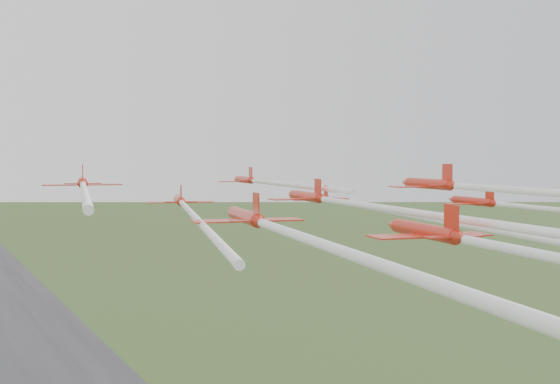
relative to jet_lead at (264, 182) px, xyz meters
name	(u,v)px	position (x,y,z in m)	size (l,w,h in m)	color
runway	(27,323)	(-8.30, 183.51, -58.38)	(38.00, 900.00, 0.04)	#303032
jet_lead	(264,182)	(0.00, 0.00, 0.00)	(11.57, 47.56, 2.59)	red
jet_row2_left	(188,209)	(-17.66, -16.32, -2.30)	(21.76, 63.59, 2.75)	red
jet_row2_right	(365,207)	(3.03, -21.31, -2.40)	(18.85, 65.52, 2.47)	red
jet_row3_left	(83,186)	(-30.49, -22.34, 0.69)	(13.28, 48.61, 2.57)	red
jet_row3_mid	(376,207)	(-7.33, -38.05, -1.07)	(14.94, 67.76, 2.72)	red
jet_row4_left	(299,236)	(-22.10, -49.97, -1.84)	(17.11, 63.63, 2.92)	red
jet_row4_right	(503,189)	(-1.05, -47.58, 0.79)	(12.98, 52.35, 2.57)	red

